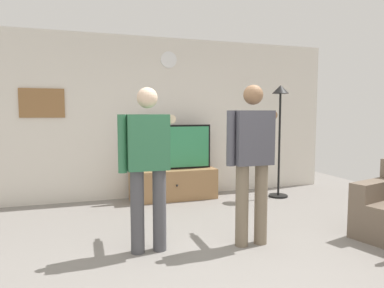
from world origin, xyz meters
TOP-DOWN VIEW (x-y plane):
  - ground_plane at (0.00, 0.00)m, footprint 8.40×8.40m
  - back_wall at (0.00, 2.95)m, footprint 6.40×0.10m
  - tv_stand at (0.19, 2.60)m, footprint 1.43×0.44m
  - television at (0.19, 2.65)m, footprint 1.31×0.07m
  - wall_clock at (0.19, 2.89)m, footprint 0.27×0.03m
  - framed_picture at (-1.81, 2.90)m, footprint 0.65×0.04m
  - floor_lamp at (1.95, 2.22)m, footprint 0.32×0.32m
  - person_standing_nearer_lamp at (-0.62, 0.59)m, footprint 0.60×0.78m
  - person_standing_nearer_couch at (0.48, 0.43)m, footprint 0.60×0.78m

SIDE VIEW (x-z plane):
  - ground_plane at x=0.00m, z-range 0.00..0.00m
  - tv_stand at x=0.19m, z-range 0.00..0.50m
  - television at x=0.19m, z-range 0.50..1.24m
  - person_standing_nearer_lamp at x=-0.62m, z-range 0.11..1.81m
  - person_standing_nearer_couch at x=0.48m, z-range 0.12..1.85m
  - back_wall at x=0.00m, z-range 0.00..2.70m
  - floor_lamp at x=1.95m, z-range 0.41..2.31m
  - framed_picture at x=-1.81m, z-range 1.36..1.81m
  - wall_clock at x=0.19m, z-range 2.19..2.47m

